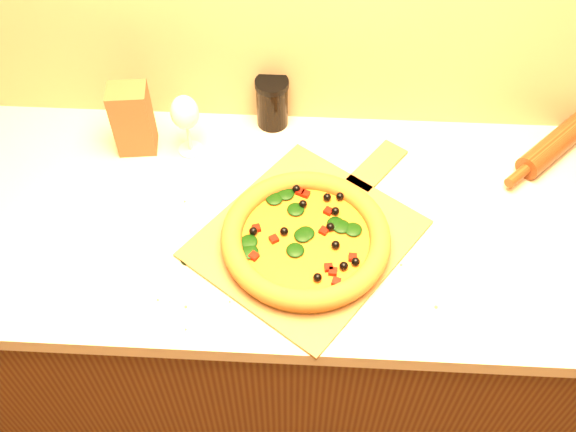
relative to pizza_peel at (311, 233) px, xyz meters
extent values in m
cube|color=#4A220F|center=(0.03, 0.05, -0.47)|extent=(2.80, 0.65, 0.86)
cube|color=beige|center=(0.03, 0.05, -0.02)|extent=(2.84, 0.68, 0.04)
cube|color=brown|center=(-0.01, -0.01, 0.00)|extent=(0.56, 0.57, 0.01)
cube|color=brown|center=(0.15, 0.21, 0.00)|extent=(0.15, 0.17, 0.01)
cylinder|color=#C48631|center=(-0.01, -0.03, 0.01)|extent=(0.34, 0.34, 0.02)
cylinder|color=orange|center=(-0.01, -0.03, 0.03)|extent=(0.28, 0.28, 0.01)
torus|color=#94491A|center=(-0.01, -0.03, 0.03)|extent=(0.36, 0.36, 0.04)
ellipsoid|color=black|center=(0.04, 0.00, 0.03)|extent=(0.04, 0.04, 0.01)
sphere|color=black|center=(-0.05, -0.06, 0.04)|extent=(0.02, 0.02, 0.02)
cube|color=#8E0C05|center=(0.01, -0.09, 0.03)|extent=(0.02, 0.02, 0.01)
cylinder|color=black|center=(-0.26, -0.08, 0.00)|extent=(0.03, 0.03, 0.01)
cylinder|color=#51240D|center=(0.59, 0.30, 0.02)|extent=(0.25, 0.25, 0.06)
cylinder|color=#51240D|center=(0.47, 0.17, 0.02)|extent=(0.06, 0.06, 0.02)
cylinder|color=silver|center=(-0.30, 0.24, 0.00)|extent=(0.06, 0.06, 0.00)
cylinder|color=silver|center=(-0.30, 0.24, 0.04)|extent=(0.01, 0.01, 0.07)
ellipsoid|color=silver|center=(-0.30, 0.24, 0.12)|extent=(0.07, 0.07, 0.09)
cube|color=brown|center=(-0.43, 0.25, 0.08)|extent=(0.10, 0.08, 0.18)
cylinder|color=black|center=(-0.11, 0.35, 0.05)|extent=(0.08, 0.08, 0.12)
cylinder|color=black|center=(-0.11, 0.35, 0.12)|extent=(0.08, 0.08, 0.01)
camera|label=1|loc=(0.00, -0.85, 1.11)|focal=40.00mm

